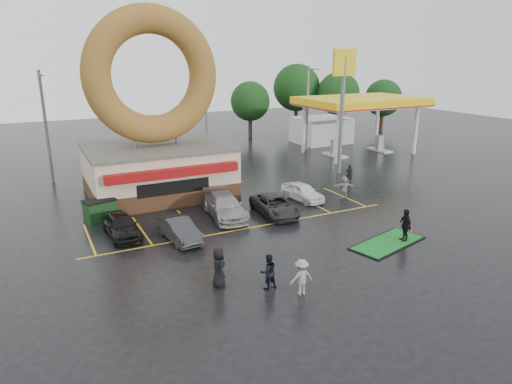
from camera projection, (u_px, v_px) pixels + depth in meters
name	position (u px, v px, depth m)	size (l,w,h in m)	color
ground	(278.00, 248.00, 24.86)	(120.00, 120.00, 0.00)	black
donut_shop	(156.00, 135.00, 33.37)	(10.20, 8.70, 13.50)	#472B19
gas_station	(343.00, 115.00, 50.32)	(12.30, 13.65, 5.90)	silver
shell_sign	(343.00, 88.00, 38.59)	(2.20, 0.36, 10.60)	slate
streetlight_left	(46.00, 125.00, 36.20)	(0.40, 2.21, 9.00)	slate
streetlight_mid	(207.00, 114.00, 43.09)	(0.40, 2.21, 9.00)	slate
streetlight_right	(308.00, 106.00, 49.12)	(0.40, 2.21, 9.00)	slate
tree_far_a	(338.00, 94.00, 60.22)	(5.60, 5.60, 8.00)	#332114
tree_far_b	(383.00, 98.00, 61.29)	(4.90, 4.90, 7.00)	#332114
tree_far_c	(297.00, 88.00, 61.73)	(6.30, 6.30, 9.00)	#332114
tree_far_d	(250.00, 101.00, 56.95)	(4.90, 4.90, 7.00)	#332114
car_black	(121.00, 225.00, 26.25)	(1.62, 4.03, 1.37)	black
car_dgrey	(179.00, 229.00, 25.76)	(1.34, 3.86, 1.27)	#2B2B2D
car_silver	(225.00, 206.00, 29.43)	(2.05, 5.04, 1.46)	#97969B
car_grey	(275.00, 205.00, 29.91)	(2.09, 4.52, 1.26)	#2A2A2C
car_white	(302.00, 192.00, 32.87)	(1.50, 3.73, 1.27)	white
person_blue	(270.00, 271.00, 20.42)	(0.58, 0.38, 1.58)	navy
person_blackjkt	(268.00, 272.00, 20.34)	(0.80, 0.62, 1.64)	black
person_hoodie	(301.00, 277.00, 19.82)	(1.07, 0.62, 1.66)	gray
person_bystander	(219.00, 267.00, 20.51)	(0.91, 0.59, 1.86)	black
person_cameraman	(405.00, 225.00, 25.49)	(1.12, 0.47, 1.91)	black
person_walker_near	(344.00, 187.00, 33.27)	(1.55, 0.49, 1.67)	#98979A
person_walker_far	(349.00, 174.00, 37.25)	(0.56, 0.37, 1.54)	black
dumpster	(100.00, 211.00, 28.80)	(1.80, 1.20, 1.30)	#173C19
putting_green	(388.00, 243.00, 25.43)	(5.05, 3.14, 0.59)	black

